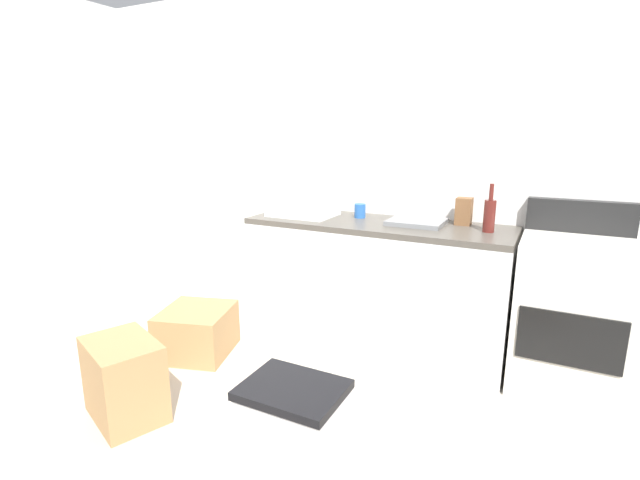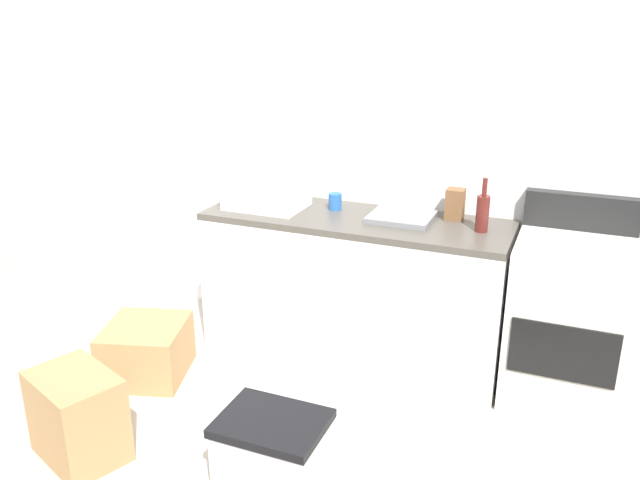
{
  "view_description": "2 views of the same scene",
  "coord_description": "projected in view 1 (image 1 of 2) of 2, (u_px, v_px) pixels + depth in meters",
  "views": [
    {
      "loc": [
        1.37,
        -1.74,
        1.52
      ],
      "look_at": [
        0.12,
        0.69,
        0.86
      ],
      "focal_mm": 25.84,
      "sensor_mm": 36.0,
      "label": 1
    },
    {
      "loc": [
        1.5,
        -2.23,
        2.04
      ],
      "look_at": [
        0.28,
        0.71,
        0.91
      ],
      "focal_mm": 36.47,
      "sensor_mm": 36.0,
      "label": 2
    }
  ],
  "objects": [
    {
      "name": "ground_plane",
      "position": [
        241.0,
        421.0,
        2.46
      ],
      "size": [
        6.0,
        6.0,
        0.0
      ],
      "primitive_type": "plane",
      "color": "#B2A899"
    },
    {
      "name": "wall_back",
      "position": [
        357.0,
        159.0,
        3.5
      ],
      "size": [
        5.0,
        0.1,
        2.6
      ],
      "primitive_type": "cube",
      "color": "silver",
      "rests_on": "ground_plane"
    },
    {
      "name": "kitchen_counter",
      "position": [
        375.0,
        284.0,
        3.26
      ],
      "size": [
        1.8,
        0.6,
        0.9
      ],
      "color": "silver",
      "rests_on": "ground_plane"
    },
    {
      "name": "refrigerator",
      "position": [
        155.0,
        206.0,
        4.04
      ],
      "size": [
        0.68,
        0.66,
        1.72
      ],
      "primitive_type": "cube",
      "color": "white",
      "rests_on": "ground_plane"
    },
    {
      "name": "stove_oven",
      "position": [
        570.0,
        312.0,
        2.72
      ],
      "size": [
        0.6,
        0.61,
        1.1
      ],
      "color": "silver",
      "rests_on": "ground_plane"
    },
    {
      "name": "microwave",
      "position": [
        303.0,
        197.0,
        3.37
      ],
      "size": [
        0.46,
        0.34,
        0.27
      ],
      "primitive_type": "cube",
      "color": "white",
      "rests_on": "kitchen_counter"
    },
    {
      "name": "sink_basin",
      "position": [
        417.0,
        222.0,
        3.09
      ],
      "size": [
        0.36,
        0.32,
        0.03
      ],
      "primitive_type": "cube",
      "color": "slate",
      "rests_on": "kitchen_counter"
    },
    {
      "name": "wine_bottle",
      "position": [
        489.0,
        215.0,
        2.83
      ],
      "size": [
        0.07,
        0.07,
        0.3
      ],
      "color": "#591E19",
      "rests_on": "kitchen_counter"
    },
    {
      "name": "coffee_mug",
      "position": [
        360.0,
        211.0,
        3.3
      ],
      "size": [
        0.08,
        0.08,
        0.1
      ],
      "primitive_type": "cylinder",
      "color": "#2659A5",
      "rests_on": "kitchen_counter"
    },
    {
      "name": "knife_block",
      "position": [
        464.0,
        211.0,
        3.05
      ],
      "size": [
        0.1,
        0.1,
        0.18
      ],
      "primitive_type": "cube",
      "color": "brown",
      "rests_on": "kitchen_counter"
    },
    {
      "name": "cardboard_box_medium",
      "position": [
        197.0,
        331.0,
        3.18
      ],
      "size": [
        0.57,
        0.58,
        0.32
      ],
      "primitive_type": "cube",
      "rotation": [
        0.0,
        0.0,
        0.3
      ],
      "color": "#A37A4C",
      "rests_on": "ground_plane"
    },
    {
      "name": "cardboard_box_small",
      "position": [
        124.0,
        379.0,
        2.46
      ],
      "size": [
        0.53,
        0.46,
        0.43
      ],
      "primitive_type": "cube",
      "rotation": [
        0.0,
        0.0,
        -0.38
      ],
      "color": "#A37A4C",
      "rests_on": "ground_plane"
    },
    {
      "name": "storage_bin",
      "position": [
        293.0,
        422.0,
        2.14
      ],
      "size": [
        0.46,
        0.36,
        0.38
      ],
      "color": "silver",
      "rests_on": "ground_plane"
    }
  ]
}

